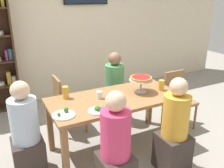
# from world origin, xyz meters

# --- Properties ---
(ground_plane) EXTENTS (12.00, 12.00, 0.00)m
(ground_plane) POSITION_xyz_m (0.00, 0.00, 0.00)
(ground_plane) COLOR gray
(rear_partition) EXTENTS (8.00, 0.12, 2.80)m
(rear_partition) POSITION_xyz_m (0.00, 2.20, 1.40)
(rear_partition) COLOR beige
(rear_partition) RESTS_ON ground_plane
(dining_table) EXTENTS (1.70, 0.80, 0.74)m
(dining_table) POSITION_xyz_m (0.00, 0.00, 0.65)
(dining_table) COLOR olive
(dining_table) RESTS_ON ground_plane
(diner_near_left) EXTENTS (0.34, 0.34, 1.15)m
(diner_near_left) POSITION_xyz_m (-0.38, -0.71, 0.49)
(diner_near_left) COLOR #382D28
(diner_near_left) RESTS_ON ground_plane
(diner_head_west) EXTENTS (0.34, 0.34, 1.15)m
(diner_head_west) POSITION_xyz_m (-1.13, -0.02, 0.49)
(diner_head_west) COLOR #382D28
(diner_head_west) RESTS_ON ground_plane
(diner_near_right) EXTENTS (0.34, 0.34, 1.15)m
(diner_near_right) POSITION_xyz_m (0.40, -0.69, 0.49)
(diner_near_right) COLOR #382D28
(diner_near_right) RESTS_ON ground_plane
(diner_far_right) EXTENTS (0.34, 0.34, 1.15)m
(diner_far_right) POSITION_xyz_m (0.36, 0.70, 0.49)
(diner_far_right) COLOR #382D28
(diner_far_right) RESTS_ON ground_plane
(chair_far_left) EXTENTS (0.40, 0.40, 0.87)m
(chair_far_left) POSITION_xyz_m (-0.46, 0.72, 0.49)
(chair_far_left) COLOR olive
(chair_far_left) RESTS_ON ground_plane
(chair_head_east) EXTENTS (0.40, 0.40, 0.87)m
(chair_head_east) POSITION_xyz_m (1.14, 0.11, 0.49)
(chair_head_east) COLOR olive
(chair_head_east) RESTS_ON ground_plane
(deep_dish_pizza_stand) EXTENTS (0.32, 0.32, 0.22)m
(deep_dish_pizza_stand) POSITION_xyz_m (0.39, 0.01, 0.92)
(deep_dish_pizza_stand) COLOR silver
(deep_dish_pizza_stand) RESTS_ON dining_table
(salad_plate_near_diner) EXTENTS (0.25, 0.25, 0.07)m
(salad_plate_near_diner) POSITION_xyz_m (-0.73, -0.18, 0.75)
(salad_plate_near_diner) COLOR white
(salad_plate_near_diner) RESTS_ON dining_table
(salad_plate_far_diner) EXTENTS (0.21, 0.21, 0.07)m
(salad_plate_far_diner) POSITION_xyz_m (-0.37, -0.26, 0.76)
(salad_plate_far_diner) COLOR white
(salad_plate_far_diner) RESTS_ON dining_table
(beer_glass_amber_tall) EXTENTS (0.08, 0.08, 0.16)m
(beer_glass_amber_tall) POSITION_xyz_m (-0.57, 0.26, 0.82)
(beer_glass_amber_tall) COLOR gold
(beer_glass_amber_tall) RESTS_ON dining_table
(beer_glass_amber_short) EXTENTS (0.08, 0.08, 0.14)m
(beer_glass_amber_short) POSITION_xyz_m (0.67, -0.06, 0.81)
(beer_glass_amber_short) COLOR gold
(beer_glass_amber_short) RESTS_ON dining_table
(water_glass_clear_near) EXTENTS (0.07, 0.07, 0.10)m
(water_glass_clear_near) POSITION_xyz_m (-0.20, 0.07, 0.79)
(water_glass_clear_near) COLOR white
(water_glass_clear_near) RESTS_ON dining_table
(cutlery_fork_near) EXTENTS (0.18, 0.04, 0.00)m
(cutlery_fork_near) POSITION_xyz_m (0.58, 0.25, 0.74)
(cutlery_fork_near) COLOR silver
(cutlery_fork_near) RESTS_ON dining_table
(cutlery_knife_near) EXTENTS (0.17, 0.08, 0.00)m
(cutlery_knife_near) POSITION_xyz_m (-0.09, -0.28, 0.74)
(cutlery_knife_near) COLOR silver
(cutlery_knife_near) RESTS_ON dining_table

